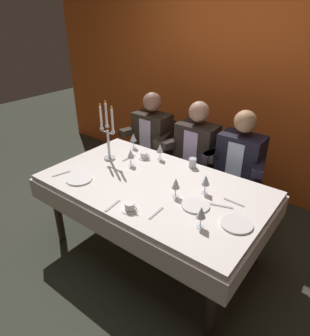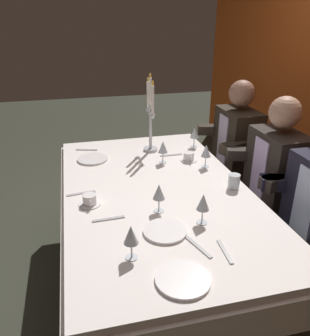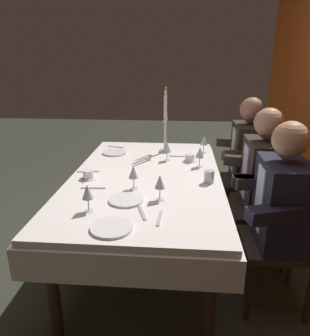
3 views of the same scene
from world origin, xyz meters
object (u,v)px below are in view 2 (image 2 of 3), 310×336
wine_glass_2 (159,192)px  seated_diner_0 (238,140)px  wine_glass_1 (206,152)px  wine_glass_5 (163,147)px  wine_glass_3 (203,203)px  seated_diner_1 (277,169)px  dinner_plate_1 (165,231)px  dinner_plate_2 (93,159)px  wine_glass_4 (194,133)px  coffee_cup_1 (90,200)px  dining_table (156,205)px  candelabra (150,120)px  water_tumbler_0 (234,181)px  coffee_cup_0 (189,157)px  wine_glass_0 (131,236)px  dinner_plate_0 (183,279)px

wine_glass_2 → seated_diner_0: seated_diner_0 is taller
wine_glass_1 → wine_glass_5: 0.30m
wine_glass_3 → seated_diner_1: 0.92m
dinner_plate_1 → dinner_plate_2: same height
wine_glass_4 → coffee_cup_1: 1.14m
dining_table → candelabra: (-0.63, 0.11, 0.36)m
dinner_plate_1 → seated_diner_1: 1.10m
coffee_cup_1 → wine_glass_1: bearing=112.2°
wine_glass_3 → water_tumbler_0: wine_glass_3 is taller
dining_table → coffee_cup_1: size_ratio=14.70×
dinner_plate_1 → wine_glass_4: bearing=153.6°
dining_table → seated_diner_0: (-0.69, 0.89, 0.11)m
wine_glass_5 → coffee_cup_0: (0.00, 0.19, -0.09)m
seated_diner_1 → wine_glass_0: bearing=-58.6°
wine_glass_0 → wine_glass_5: same height
wine_glass_0 → coffee_cup_1: 0.54m
wine_glass_1 → seated_diner_0: size_ratio=0.13×
dinner_plate_1 → wine_glass_2: 0.22m
dining_table → dinner_plate_0: 0.81m
dinner_plate_0 → seated_diner_0: size_ratio=0.18×
wine_glass_0 → wine_glass_1: same height
wine_glass_2 → wine_glass_4: same height
dinner_plate_2 → coffee_cup_1: size_ratio=1.69×
wine_glass_2 → coffee_cup_1: (-0.16, -0.36, -0.09)m
dinner_plate_2 → seated_diner_1: bearing=69.7°
wine_glass_2 → dinner_plate_0: bearing=-4.1°
dinner_plate_0 → seated_diner_1: size_ratio=0.18×
wine_glass_3 → coffee_cup_0: 0.82m
dinner_plate_1 → wine_glass_4: (-1.08, 0.54, 0.11)m
wine_glass_3 → wine_glass_4: bearing=162.4°
wine_glass_5 → dinner_plate_2: bearing=-109.5°
dinner_plate_2 → wine_glass_0: 1.16m
dinner_plate_1 → dinner_plate_2: size_ratio=0.96×
candelabra → wine_glass_4: 0.38m
candelabra → water_tumbler_0: (0.74, 0.35, -0.20)m
coffee_cup_1 → candelabra: bearing=144.6°
candelabra → wine_glass_1: size_ratio=3.60×
dining_table → seated_diner_0: 1.13m
candelabra → wine_glass_0: (1.24, -0.38, -0.13)m
water_tumbler_0 → seated_diner_1: bearing=115.3°
candelabra → seated_diner_0: bearing=94.5°
candelabra → wine_glass_5: (0.26, 0.03, -0.13)m
wine_glass_1 → wine_glass_4: 0.39m
dinner_plate_0 → wine_glass_1: wine_glass_1 is taller
candelabra → dinner_plate_1: 1.13m
candelabra → wine_glass_5: bearing=6.6°
coffee_cup_1 → seated_diner_1: (-0.19, 1.29, -0.03)m
seated_diner_0 → wine_glass_3: bearing=-33.9°
dinner_plate_0 → coffee_cup_0: bearing=160.0°
dinner_plate_0 → seated_diner_1: (-0.89, 0.98, -0.01)m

